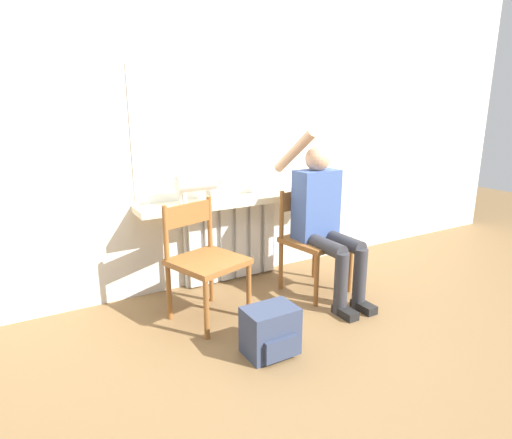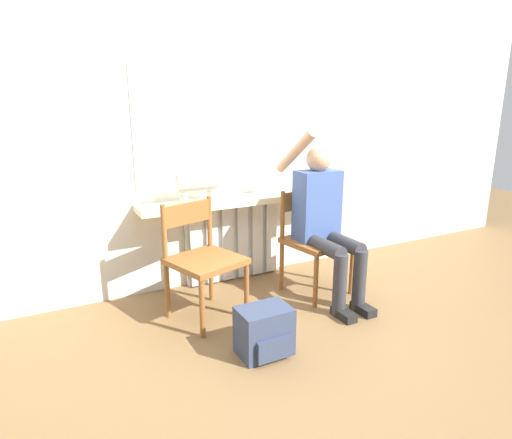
% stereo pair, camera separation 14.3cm
% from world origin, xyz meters
% --- Properties ---
extents(ground_plane, '(12.00, 12.00, 0.00)m').
position_xyz_m(ground_plane, '(0.00, 0.00, 0.00)').
color(ground_plane, brown).
extents(wall_with_window, '(7.00, 0.06, 2.70)m').
position_xyz_m(wall_with_window, '(0.00, 1.23, 1.35)').
color(wall_with_window, silver).
rests_on(wall_with_window, ground_plane).
extents(radiator, '(0.84, 0.08, 0.69)m').
position_xyz_m(radiator, '(-0.00, 1.15, 0.35)').
color(radiator, silver).
rests_on(radiator, ground_plane).
extents(windowsill, '(1.63, 0.28, 0.05)m').
position_xyz_m(windowsill, '(0.00, 1.06, 0.72)').
color(windowsill, beige).
rests_on(windowsill, radiator).
extents(window_glass, '(1.57, 0.01, 1.01)m').
position_xyz_m(window_glass, '(0.00, 1.20, 1.25)').
color(window_glass, white).
rests_on(window_glass, windowsill).
extents(chair_left, '(0.56, 0.56, 0.83)m').
position_xyz_m(chair_left, '(-0.48, 0.62, 0.44)').
color(chair_left, brown).
rests_on(chair_left, ground_plane).
extents(chair_right, '(0.51, 0.51, 0.83)m').
position_xyz_m(chair_right, '(0.46, 0.62, 0.44)').
color(chair_right, brown).
rests_on(chair_right, ground_plane).
extents(person, '(0.36, 0.98, 1.32)m').
position_xyz_m(person, '(0.47, 0.51, 0.65)').
color(person, '#333338').
rests_on(person, ground_plane).
extents(cat, '(0.55, 0.14, 0.27)m').
position_xyz_m(cat, '(-0.35, 1.00, 0.90)').
color(cat, silver).
rests_on(cat, windowsill).
extents(backpack, '(0.32, 0.25, 0.30)m').
position_xyz_m(backpack, '(-0.33, -0.01, 0.15)').
color(backpack, '#333D56').
rests_on(backpack, ground_plane).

